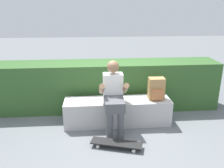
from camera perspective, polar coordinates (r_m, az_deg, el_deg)
ground_plane at (r=4.21m, az=1.82°, el=-11.82°), size 24.00×24.00×0.00m
bench_main at (r=4.45m, az=1.29°, el=-6.60°), size 1.93×0.47×0.47m
person_skater at (r=4.07m, az=0.38°, el=-2.50°), size 0.49×0.62×1.22m
skateboard_near_person at (r=3.83m, az=1.06°, el=-13.93°), size 0.82×0.42×0.09m
backpack_on_bench at (r=4.39m, az=10.52°, el=-1.19°), size 0.28×0.23×0.40m
hedge_row at (r=5.01m, az=-2.04°, el=-0.36°), size 4.72×0.68×0.99m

